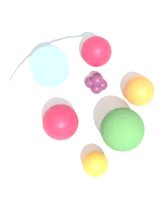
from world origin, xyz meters
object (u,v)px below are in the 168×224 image
broccoli (122,130)px  orange_front (140,91)px  grape_cluster (97,83)px  orange_back (95,164)px  bowl (84,116)px  apple_green (61,122)px  small_cup (50,67)px  apple_red (94,51)px

broccoli → orange_front: (0.07, -0.02, -0.02)m
broccoli → grape_cluster: broccoli is taller
orange_front → orange_back: (-0.12, 0.04, -0.00)m
broccoli → bowl: bearing=68.7°
apple_green → grape_cluster: (0.07, -0.04, -0.01)m
broccoli → apple_green: bearing=91.9°
bowl → grape_cluster: (0.05, -0.01, 0.03)m
grape_cluster → orange_front: bearing=-92.9°
bowl → orange_back: bearing=-156.5°
orange_front → orange_back: size_ratio=1.20×
apple_green → small_cup: apple_green is taller
grape_cluster → small_cup: bearing=81.8°
broccoli → apple_green: (-0.00, 0.09, -0.02)m
bowl → orange_back: 0.09m
orange_front → orange_back: 0.13m
grape_cluster → broccoli: bearing=-145.5°
orange_back → small_cup: size_ratio=0.63×
apple_red → apple_green: apple_green is taller
broccoli → orange_back: 0.06m
broccoli → small_cup: size_ratio=1.32×
apple_green → small_cup: 0.09m
apple_red → bowl: bearing=-178.1°
apple_green → orange_back: (-0.05, -0.06, -0.01)m
apple_red → apple_green: bearing=167.6°
apple_green → grape_cluster: bearing=-27.9°
bowl → orange_front: (0.04, -0.07, 0.04)m
broccoli → small_cup: broccoli is taller
apple_red → apple_green: 0.12m
orange_back → apple_red: bearing=11.9°
apple_green → grape_cluster: 0.09m
orange_front → bowl: bearing=121.0°
apple_green → grape_cluster: size_ratio=1.56×
orange_back → apple_green: bearing=52.0°
apple_red → grape_cluster: size_ratio=1.38×
orange_back → small_cup: bearing=36.5°
bowl → apple_red: apple_red is taller
apple_green → orange_back: apple_green is taller
orange_front → small_cup: orange_front is taller
apple_red → orange_back: (-0.17, -0.04, -0.00)m
broccoli → small_cup: bearing=56.7°
apple_red → orange_back: size_ratio=1.24×
apple_red → grape_cluster: bearing=-163.8°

